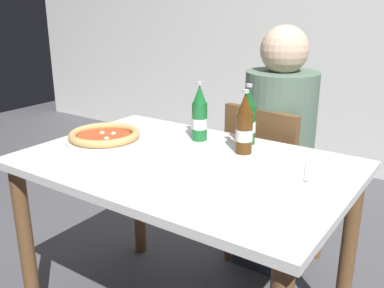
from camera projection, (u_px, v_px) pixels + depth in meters
name	position (u px, v px, depth m)	size (l,w,h in m)	color
back_wall_tiled	(359.00, 2.00, 3.14)	(7.00, 0.10, 2.60)	white
dining_table_main	(184.00, 189.00, 1.63)	(1.20, 0.80, 0.75)	silver
chair_behind_table	(270.00, 179.00, 2.11)	(0.45, 0.45, 0.85)	brown
diner_seated	(277.00, 157.00, 2.11)	(0.34, 0.34, 1.21)	#2D3342
pizza_margherita_near	(104.00, 136.00, 1.80)	(0.32, 0.32, 0.04)	white
beer_bottle_left	(248.00, 119.00, 1.75)	(0.07, 0.07, 0.25)	#14591E
beer_bottle_center	(244.00, 127.00, 1.64)	(0.07, 0.07, 0.25)	#512D0F
beer_bottle_right	(200.00, 116.00, 1.80)	(0.07, 0.07, 0.25)	#196B2D
napkin_with_cutlery	(302.00, 170.00, 1.50)	(0.21, 0.21, 0.01)	white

